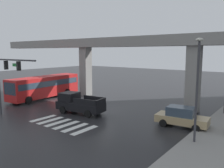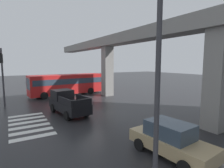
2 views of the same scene
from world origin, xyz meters
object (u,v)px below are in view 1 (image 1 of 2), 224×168
at_px(pickup_truck, 78,104).
at_px(traffic_signal_mast, 7,72).
at_px(sedan_tan, 182,117).
at_px(street_lamp_near_corner, 197,79).
at_px(city_bus, 45,85).

distance_m(pickup_truck, traffic_signal_mast, 7.48).
xyz_separation_m(sedan_tan, traffic_signal_mast, (-14.45, -7.37, 3.53)).
distance_m(traffic_signal_mast, street_lamp_near_corner, 17.08).
xyz_separation_m(traffic_signal_mast, street_lamp_near_corner, (16.52, 4.34, 0.18)).
bearing_deg(street_lamp_near_corner, sedan_tan, 124.38).
height_order(pickup_truck, traffic_signal_mast, traffic_signal_mast).
bearing_deg(traffic_signal_mast, pickup_truck, 49.89).
height_order(sedan_tan, street_lamp_near_corner, street_lamp_near_corner).
xyz_separation_m(pickup_truck, street_lamp_near_corner, (12.23, -0.76, 3.57)).
bearing_deg(pickup_truck, traffic_signal_mast, -130.11).
bearing_deg(pickup_truck, city_bus, 163.00).
xyz_separation_m(pickup_truck, city_bus, (-9.47, 2.89, 0.73)).
bearing_deg(city_bus, sedan_tan, -1.82).
height_order(pickup_truck, sedan_tan, pickup_truck).
bearing_deg(sedan_tan, pickup_truck, -167.40).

